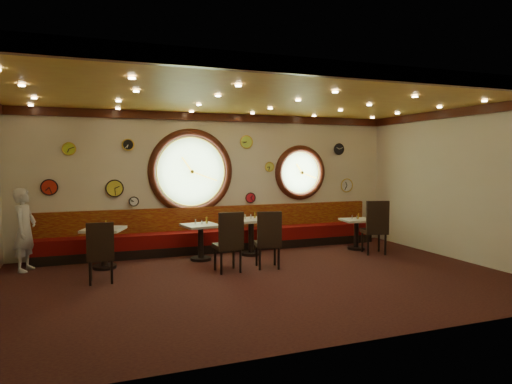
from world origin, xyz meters
name	(u,v)px	position (x,y,z in m)	size (l,w,h in m)	color
floor	(263,279)	(0.00, 0.00, 0.00)	(9.00, 6.00, 0.00)	black
ceiling	(263,97)	(0.00, 0.00, 3.20)	(9.00, 6.00, 0.02)	gold
wall_back	(216,182)	(0.00, 3.00, 1.60)	(9.00, 0.02, 3.20)	beige
wall_front	(360,205)	(0.00, -3.00, 1.60)	(9.00, 0.02, 3.20)	beige
wall_right	(462,185)	(4.50, 0.00, 1.60)	(0.02, 6.00, 3.20)	beige
molding_back	(216,117)	(0.00, 2.95, 3.11)	(9.00, 0.10, 0.18)	#331109
molding_front	(359,71)	(0.00, -2.95, 3.11)	(9.00, 0.10, 0.18)	#331109
molding_right	(462,112)	(4.45, 0.00, 3.11)	(0.10, 6.00, 0.18)	#331109
banquette_base	(220,247)	(0.00, 2.72, 0.10)	(8.00, 0.55, 0.20)	black
banquette_seat	(220,236)	(0.00, 2.72, 0.35)	(8.00, 0.55, 0.30)	#5A0708
banquette_back	(217,218)	(0.00, 2.94, 0.75)	(8.00, 0.10, 0.55)	#660B08
porthole_left_glass	(191,172)	(-0.60, 3.00, 1.85)	(1.66, 1.66, 0.02)	#7CA865
porthole_left_frame	(191,172)	(-0.60, 2.98, 1.85)	(1.98, 1.98, 0.18)	#331109
porthole_left_ring	(191,172)	(-0.60, 2.95, 1.85)	(1.61, 1.61, 0.03)	gold
porthole_right_glass	(300,173)	(2.20, 3.00, 1.80)	(1.10, 1.10, 0.02)	#7CA865
porthole_right_frame	(300,173)	(2.20, 2.98, 1.80)	(1.38, 1.38, 0.18)	#331109
porthole_right_ring	(301,173)	(2.20, 2.95, 1.80)	(1.09, 1.09, 0.03)	gold
wall_clock_0	(49,187)	(-3.60, 2.96, 1.55)	(0.32, 0.32, 0.03)	red
wall_clock_1	(246,142)	(0.75, 2.96, 2.55)	(0.30, 0.30, 0.03)	#B6E146
wall_clock_2	(250,198)	(0.85, 2.96, 1.20)	(0.24, 0.24, 0.03)	red
wall_clock_3	(269,167)	(1.35, 2.96, 1.95)	(0.22, 0.22, 0.03)	#CBD145
wall_clock_4	(134,201)	(-1.90, 2.96, 1.20)	(0.20, 0.20, 0.03)	white
wall_clock_5	(339,149)	(3.30, 2.96, 2.40)	(0.28, 0.28, 0.03)	black
wall_clock_6	(115,188)	(-2.30, 2.96, 1.50)	(0.36, 0.36, 0.03)	yellow
wall_clock_7	(69,149)	(-3.20, 2.96, 2.35)	(0.26, 0.26, 0.03)	#AAC427
wall_clock_8	(347,185)	(3.55, 2.96, 1.45)	(0.34, 0.34, 0.03)	white
wall_clock_9	(128,145)	(-2.00, 2.96, 2.45)	(0.24, 0.24, 0.03)	black
table_a	(104,243)	(-2.59, 1.87, 0.50)	(0.93, 0.93, 0.80)	black
table_b	(201,238)	(-0.65, 1.93, 0.48)	(0.80, 0.80, 0.76)	black
table_c	(251,232)	(0.54, 2.06, 0.51)	(0.83, 0.83, 0.81)	black
table_d	(356,230)	(3.09, 1.76, 0.45)	(0.74, 0.74, 0.72)	black
chair_a	(100,248)	(-2.69, 0.73, 0.61)	(0.47, 0.47, 0.66)	black
chair_b	(229,238)	(-0.40, 0.68, 0.66)	(0.50, 0.50, 0.71)	black
chair_c	(268,236)	(0.40, 0.70, 0.65)	(0.56, 0.56, 0.70)	black
chair_d	(376,224)	(3.16, 1.11, 0.69)	(0.62, 0.62, 0.75)	black
condiment_a_salt	(97,226)	(-2.70, 1.89, 0.84)	(0.03, 0.03, 0.09)	silver
condiment_b_salt	(195,222)	(-0.73, 2.01, 0.81)	(0.04, 0.04, 0.10)	silver
condiment_c_salt	(245,217)	(0.40, 2.09, 0.86)	(0.04, 0.04, 0.10)	silver
condiment_d_salt	(352,217)	(3.02, 1.86, 0.76)	(0.03, 0.03, 0.09)	silver
condiment_a_pepper	(102,226)	(-2.61, 1.86, 0.85)	(0.04, 0.04, 0.10)	silver
condiment_b_pepper	(202,222)	(-0.61, 1.94, 0.81)	(0.03, 0.03, 0.09)	silver
condiment_c_pepper	(251,216)	(0.53, 2.06, 0.86)	(0.04, 0.04, 0.10)	silver
condiment_d_pepper	(357,217)	(3.10, 1.78, 0.76)	(0.03, 0.03, 0.09)	silver
condiment_a_bottle	(106,224)	(-2.53, 1.96, 0.86)	(0.04, 0.04, 0.14)	gold
condiment_b_bottle	(207,220)	(-0.50, 1.99, 0.84)	(0.05, 0.05, 0.15)	gold
condiment_c_bottle	(255,215)	(0.66, 2.15, 0.88)	(0.04, 0.04, 0.14)	gold
condiment_d_bottle	(358,216)	(3.14, 1.78, 0.79)	(0.04, 0.04, 0.14)	gold
waiter	(25,230)	(-4.00, 2.20, 0.79)	(0.58, 0.38, 1.58)	silver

